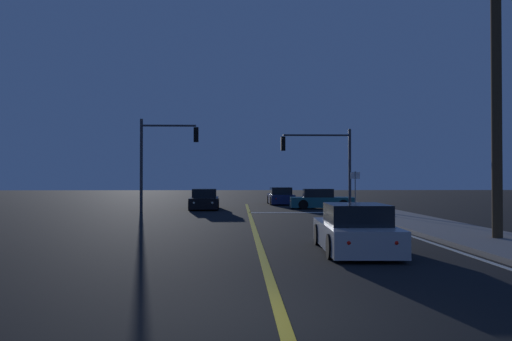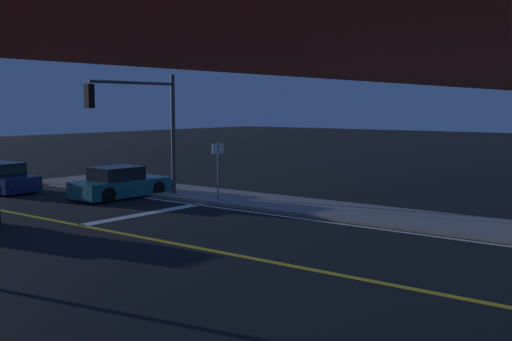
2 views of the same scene
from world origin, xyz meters
The scene contains 7 objects.
sidewalk_right centered at (7.32, 12.18, 0.07)m, with size 3.20×43.83×0.15m, color gray.
lane_line_center centered at (0.00, 12.18, 0.01)m, with size 0.20×41.40×0.01m, color gold.
lane_line_edge_right centered at (5.47, 12.18, 0.01)m, with size 0.16×41.40×0.01m, color silver.
stop_bar centered at (2.86, 22.85, 0.01)m, with size 5.72×0.50×0.01m, color silver.
car_side_waiting_teal centered at (4.90, 26.74, 0.58)m, with size 4.31×2.02×1.34m.
traffic_signal_near_right centered at (4.80, 25.15, 3.52)m, with size 4.53×0.28×5.21m.
street_sign_corner centered at (6.22, 22.35, 1.65)m, with size 0.56×0.13×2.46m.
Camera 2 is at (-12.32, 5.99, 3.92)m, focal length 43.79 mm.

